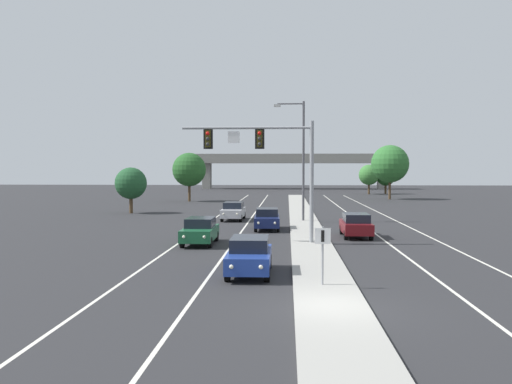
% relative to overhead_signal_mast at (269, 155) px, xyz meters
% --- Properties ---
extents(ground_plane, '(260.00, 260.00, 0.00)m').
position_rel_overhead_signal_mast_xyz_m(ground_plane, '(2.50, -15.01, -5.36)').
color(ground_plane, '#28282B').
extents(median_island, '(2.40, 110.00, 0.15)m').
position_rel_overhead_signal_mast_xyz_m(median_island, '(2.50, 2.99, -5.28)').
color(median_island, '#9E9B93').
rests_on(median_island, ground).
extents(lane_stripe_oncoming_center, '(0.14, 100.00, 0.01)m').
position_rel_overhead_signal_mast_xyz_m(lane_stripe_oncoming_center, '(-2.20, 9.99, -5.35)').
color(lane_stripe_oncoming_center, silver).
rests_on(lane_stripe_oncoming_center, ground).
extents(lane_stripe_receding_center, '(0.14, 100.00, 0.01)m').
position_rel_overhead_signal_mast_xyz_m(lane_stripe_receding_center, '(7.20, 9.99, -5.35)').
color(lane_stripe_receding_center, silver).
rests_on(lane_stripe_receding_center, ground).
extents(edge_stripe_left, '(0.14, 100.00, 0.01)m').
position_rel_overhead_signal_mast_xyz_m(edge_stripe_left, '(-5.50, 9.99, -5.35)').
color(edge_stripe_left, silver).
rests_on(edge_stripe_left, ground).
extents(edge_stripe_right, '(0.14, 100.00, 0.01)m').
position_rel_overhead_signal_mast_xyz_m(edge_stripe_right, '(10.50, 9.99, -5.35)').
color(edge_stripe_right, silver).
rests_on(edge_stripe_right, ground).
extents(overhead_signal_mast, '(7.84, 0.44, 7.20)m').
position_rel_overhead_signal_mast_xyz_m(overhead_signal_mast, '(0.00, 0.00, 0.00)').
color(overhead_signal_mast, gray).
rests_on(overhead_signal_mast, median_island).
extents(median_sign_post, '(0.60, 0.10, 2.20)m').
position_rel_overhead_signal_mast_xyz_m(median_sign_post, '(2.41, -11.92, -3.77)').
color(median_sign_post, gray).
rests_on(median_sign_post, median_island).
extents(street_lamp_median, '(2.58, 0.28, 10.00)m').
position_rel_overhead_signal_mast_xyz_m(street_lamp_median, '(2.20, 13.69, 0.44)').
color(street_lamp_median, '#4C4C51').
rests_on(street_lamp_median, median_island).
extents(car_oncoming_blue, '(1.85, 4.48, 1.58)m').
position_rel_overhead_signal_mast_xyz_m(car_oncoming_blue, '(-0.54, -9.26, -4.54)').
color(car_oncoming_blue, navy).
rests_on(car_oncoming_blue, ground).
extents(car_oncoming_green, '(1.84, 4.48, 1.58)m').
position_rel_overhead_signal_mast_xyz_m(car_oncoming_green, '(-4.14, -0.14, -4.54)').
color(car_oncoming_green, '#195633').
rests_on(car_oncoming_green, ground).
extents(car_oncoming_navy, '(1.91, 4.51, 1.58)m').
position_rel_overhead_signal_mast_xyz_m(car_oncoming_navy, '(-0.41, 7.81, -4.54)').
color(car_oncoming_navy, '#141E4C').
rests_on(car_oncoming_navy, ground).
extents(car_oncoming_silver, '(1.88, 4.49, 1.58)m').
position_rel_overhead_signal_mast_xyz_m(car_oncoming_silver, '(-3.63, 15.12, -4.54)').
color(car_oncoming_silver, '#B7B7BC').
rests_on(car_oncoming_silver, ground).
extents(car_receding_darkred, '(1.84, 4.48, 1.58)m').
position_rel_overhead_signal_mast_xyz_m(car_receding_darkred, '(5.60, 3.74, -4.54)').
color(car_receding_darkred, '#5B0F14').
rests_on(car_receding_darkred, ground).
extents(overpass_bridge, '(42.40, 6.40, 7.65)m').
position_rel_overhead_signal_mast_xyz_m(overpass_bridge, '(2.50, 88.02, 0.43)').
color(overpass_bridge, gray).
rests_on(overpass_bridge, ground).
extents(tree_far_right_b, '(3.57, 3.57, 5.17)m').
position_rel_overhead_signal_mast_xyz_m(tree_far_right_b, '(15.35, 64.16, -1.99)').
color(tree_far_right_b, '#4C3823').
rests_on(tree_far_right_b, ground).
extents(tree_far_left_a, '(3.21, 3.21, 4.64)m').
position_rel_overhead_signal_mast_xyz_m(tree_far_left_a, '(-14.69, 21.91, -2.33)').
color(tree_far_left_a, '#4C3823').
rests_on(tree_far_left_a, ground).
extents(tree_far_left_b, '(4.61, 4.61, 6.67)m').
position_rel_overhead_signal_mast_xyz_m(tree_far_left_b, '(-12.32, 41.83, -1.00)').
color(tree_far_left_b, '#4C3823').
rests_on(tree_far_left_b, ground).
extents(tree_far_right_a, '(3.25, 3.25, 4.70)m').
position_rel_overhead_signal_mast_xyz_m(tree_far_right_a, '(18.42, 65.20, -2.29)').
color(tree_far_right_a, '#4C3823').
rests_on(tree_far_right_a, ground).
extents(tree_far_right_c, '(5.48, 5.48, 7.93)m').
position_rel_overhead_signal_mast_xyz_m(tree_far_right_c, '(16.03, 48.38, -0.18)').
color(tree_far_right_c, '#4C3823').
rests_on(tree_far_right_c, ground).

